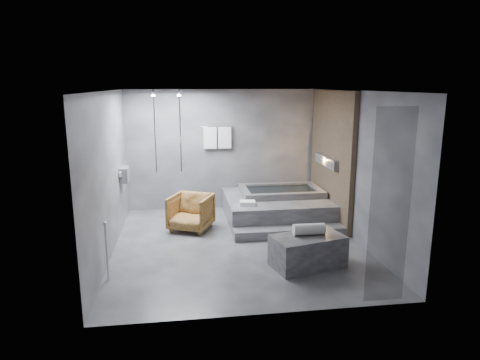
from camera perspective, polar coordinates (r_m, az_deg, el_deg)
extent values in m
plane|color=#333336|center=(8.05, -0.27, -8.56)|extent=(5.00, 5.00, 0.00)
cube|color=#555558|center=(7.50, -0.30, 11.80)|extent=(4.50, 5.00, 0.04)
cube|color=#3E3F44|center=(10.10, -2.21, 4.04)|extent=(4.50, 0.04, 2.80)
cube|color=#3E3F44|center=(5.26, 3.42, -4.09)|extent=(4.50, 0.04, 2.80)
cube|color=#3E3F44|center=(7.68, -17.15, 0.74)|extent=(0.04, 5.00, 2.80)
cube|color=#3E3F44|center=(8.26, 15.39, 1.65)|extent=(0.04, 5.00, 2.80)
cube|color=#997B5A|center=(9.38, 12.05, 3.10)|extent=(0.10, 2.40, 2.78)
cube|color=#FF9938|center=(9.37, 11.57, 2.49)|extent=(0.14, 1.20, 0.20)
cube|color=gray|center=(9.09, -15.14, 0.71)|extent=(0.16, 0.42, 0.30)
imported|color=beige|center=(9.00, -15.13, 0.31)|extent=(0.08, 0.08, 0.21)
imported|color=beige|center=(9.20, -14.98, 0.40)|extent=(0.07, 0.07, 0.15)
cylinder|color=silver|center=(9.53, -7.98, 6.45)|extent=(0.04, 0.04, 1.80)
cylinder|color=silver|center=(9.55, -11.30, 6.34)|extent=(0.04, 0.04, 1.80)
cylinder|color=silver|center=(9.95, -3.07, 7.10)|extent=(0.75, 0.02, 0.02)
cube|color=white|center=(9.95, -4.02, 5.63)|extent=(0.30, 0.06, 0.50)
cube|color=white|center=(9.98, -2.06, 5.68)|extent=(0.30, 0.06, 0.50)
cylinder|color=silver|center=(6.80, -17.33, -9.19)|extent=(0.04, 0.04, 0.90)
cube|color=black|center=(5.86, 19.36, -3.54)|extent=(0.55, 0.01, 2.60)
cube|color=#39393B|center=(9.50, 4.83, -3.66)|extent=(2.20, 2.00, 0.50)
cube|color=#39393B|center=(8.46, 6.59, -6.92)|extent=(2.20, 0.36, 0.18)
cube|color=#313133|center=(7.14, 9.02, -9.34)|extent=(1.27, 0.90, 0.52)
imported|color=#4E3113|center=(8.78, -6.57, -4.30)|extent=(1.04, 1.05, 0.73)
cylinder|color=silver|center=(7.08, 9.19, -6.49)|extent=(0.52, 0.19, 0.19)
cube|color=white|center=(8.74, 0.99, -3.08)|extent=(0.33, 0.26, 0.08)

